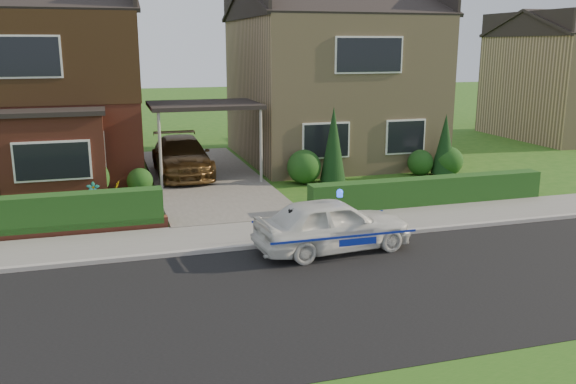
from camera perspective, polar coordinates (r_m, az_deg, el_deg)
name	(u,v)px	position (r m, az deg, el deg)	size (l,w,h in m)	color
ground	(299,298)	(11.96, 1.00, -9.84)	(120.00, 120.00, 0.00)	#235416
road	(299,298)	(11.96, 1.00, -9.84)	(60.00, 6.00, 0.02)	black
kerb	(260,246)	(14.67, -2.64, -5.07)	(60.00, 0.16, 0.12)	#9E9993
sidewalk	(250,234)	(15.65, -3.58, -3.92)	(60.00, 2.00, 0.10)	slate
driveway	(206,178)	(22.20, -7.67, 1.29)	(3.80, 12.00, 0.12)	#666059
house_left	(32,71)	(24.48, -22.81, 10.37)	(7.50, 9.53, 7.25)	brown
house_right	(329,71)	(26.12, 3.87, 11.20)	(7.50, 8.06, 7.25)	tan
carport_link	(204,106)	(21.76, -7.87, 7.96)	(3.80, 3.00, 2.77)	black
dwarf_wall	(10,235)	(16.58, -24.56, -3.69)	(7.70, 0.25, 0.36)	brown
hedge_left	(12,240)	(16.77, -24.44, -4.13)	(7.50, 0.55, 0.90)	#123A15
hedge_right	(428,207)	(18.86, 12.93, -1.34)	(7.50, 0.55, 0.80)	#123A15
shrub_left_mid	(88,178)	(20.17, -18.21, 1.21)	(1.32, 1.32, 1.32)	#123A15
shrub_left_near	(140,181)	(20.53, -13.69, 1.03)	(0.84, 0.84, 0.84)	#123A15
shrub_right_near	(304,167)	(21.31, 1.52, 2.37)	(1.20, 1.20, 1.20)	#123A15
shrub_right_mid	(420,163)	(23.25, 12.28, 2.71)	(0.96, 0.96, 0.96)	#123A15
shrub_right_far	(448,161)	(23.48, 14.78, 2.82)	(1.08, 1.08, 1.08)	#123A15
conifer_a	(333,147)	(21.33, 4.26, 4.26)	(0.90, 0.90, 2.60)	black
conifer_b	(445,146)	(23.28, 14.44, 4.16)	(0.90, 0.90, 2.20)	black
neighbour_right	(571,87)	(35.34, 24.99, 8.88)	(6.50, 7.00, 5.20)	tan
police_car	(333,225)	(14.37, 4.19, -3.09)	(3.44, 3.86, 1.44)	silver
driveway_car	(182,156)	(22.57, -9.92, 3.32)	(1.91, 4.69, 1.36)	brown
potted_plant_a	(94,195)	(19.16, -17.73, -0.27)	(0.39, 0.27, 0.74)	gray
potted_plant_b	(115,193)	(19.21, -15.91, -0.13)	(0.40, 0.32, 0.73)	gray
potted_plant_c	(141,200)	(18.24, -13.55, -0.70)	(0.41, 0.41, 0.73)	gray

